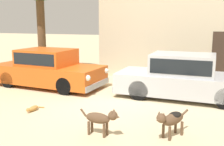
% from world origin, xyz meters
% --- Properties ---
extents(ground_plane, '(80.00, 80.00, 0.00)m').
position_xyz_m(ground_plane, '(0.00, 0.00, 0.00)').
color(ground_plane, '#CCB78E').
extents(parked_sedan_nearest, '(4.54, 2.11, 1.45)m').
position_xyz_m(parked_sedan_nearest, '(-2.77, 1.21, 0.71)').
color(parked_sedan_nearest, '#D15619').
rests_on(parked_sedan_nearest, ground_plane).
extents(parked_sedan_second, '(4.50, 1.85, 1.46)m').
position_xyz_m(parked_sedan_second, '(2.32, 1.33, 0.72)').
color(parked_sedan_second, '#B2B5BA').
rests_on(parked_sedan_second, ground_plane).
extents(stray_dog_spotted, '(0.98, 0.25, 0.64)m').
position_xyz_m(stray_dog_spotted, '(0.93, -2.38, 0.40)').
color(stray_dog_spotted, brown).
rests_on(stray_dog_spotted, ground_plane).
extents(stray_dog_tan, '(0.62, 0.99, 0.66)m').
position_xyz_m(stray_dog_tan, '(2.39, -1.95, 0.42)').
color(stray_dog_tan, brown).
rests_on(stray_dog_tan, ground_plane).
extents(stray_cat, '(0.24, 0.59, 0.15)m').
position_xyz_m(stray_cat, '(-1.52, -1.51, 0.07)').
color(stray_cat, '#B77F3D').
rests_on(stray_cat, ground_plane).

